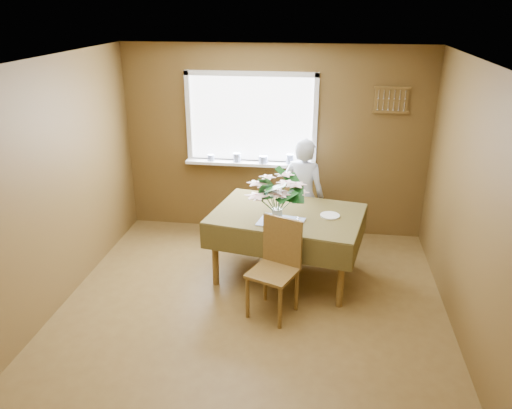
# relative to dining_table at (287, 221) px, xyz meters

# --- Properties ---
(floor) EXTENTS (4.50, 4.50, 0.00)m
(floor) POSITION_rel_dining_table_xyz_m (-0.29, -0.98, -0.70)
(floor) COLOR brown
(floor) RESTS_ON ground
(ceiling) EXTENTS (4.50, 4.50, 0.00)m
(ceiling) POSITION_rel_dining_table_xyz_m (-0.29, -0.98, 1.80)
(ceiling) COLOR white
(ceiling) RESTS_ON wall_back
(wall_back) EXTENTS (4.00, 0.00, 4.00)m
(wall_back) POSITION_rel_dining_table_xyz_m (-0.29, 1.27, 0.55)
(wall_back) COLOR brown
(wall_back) RESTS_ON floor
(wall_front) EXTENTS (4.00, 0.00, 4.00)m
(wall_front) POSITION_rel_dining_table_xyz_m (-0.29, -3.23, 0.55)
(wall_front) COLOR brown
(wall_front) RESTS_ON floor
(wall_left) EXTENTS (0.00, 4.50, 4.50)m
(wall_left) POSITION_rel_dining_table_xyz_m (-2.29, -0.98, 0.55)
(wall_left) COLOR brown
(wall_left) RESTS_ON floor
(wall_right) EXTENTS (0.00, 4.50, 4.50)m
(wall_right) POSITION_rel_dining_table_xyz_m (1.71, -0.98, 0.55)
(wall_right) COLOR brown
(wall_right) RESTS_ON floor
(window_assembly) EXTENTS (1.72, 0.20, 1.22)m
(window_assembly) POSITION_rel_dining_table_xyz_m (-0.59, 1.22, 0.66)
(window_assembly) COLOR white
(window_assembly) RESTS_ON wall_back
(spoon_rack) EXTENTS (0.44, 0.05, 0.33)m
(spoon_rack) POSITION_rel_dining_table_xyz_m (1.16, 1.24, 1.15)
(spoon_rack) COLOR brown
(spoon_rack) RESTS_ON wall_back
(dining_table) EXTENTS (1.81, 1.40, 0.80)m
(dining_table) POSITION_rel_dining_table_xyz_m (0.00, 0.00, 0.00)
(dining_table) COLOR brown
(dining_table) RESTS_ON floor
(chair_far) EXTENTS (0.49, 0.49, 0.96)m
(chair_far) POSITION_rel_dining_table_xyz_m (0.14, 0.85, -0.17)
(chair_far) COLOR brown
(chair_far) RESTS_ON floor
(chair_near) EXTENTS (0.56, 0.56, 1.00)m
(chair_near) POSITION_rel_dining_table_xyz_m (-0.04, -0.71, -0.16)
(chair_near) COLOR brown
(chair_near) RESTS_ON floor
(seated_woman) EXTENTS (0.61, 0.48, 1.46)m
(seated_woman) POSITION_rel_dining_table_xyz_m (0.14, 0.74, 0.03)
(seated_woman) COLOR white
(seated_woman) RESTS_ON floor
(flower_bouquet) EXTENTS (0.56, 0.56, 0.48)m
(flower_bouquet) POSITION_rel_dining_table_xyz_m (-0.09, -0.23, 0.41)
(flower_bouquet) COLOR white
(flower_bouquet) RESTS_ON dining_table
(side_plate) EXTENTS (0.24, 0.24, 0.01)m
(side_plate) POSITION_rel_dining_table_xyz_m (0.47, -0.03, 0.10)
(side_plate) COLOR white
(side_plate) RESTS_ON dining_table
(table_knife) EXTENTS (0.05, 0.20, 0.00)m
(table_knife) POSITION_rel_dining_table_xyz_m (0.13, -0.22, 0.11)
(table_knife) COLOR silver
(table_knife) RESTS_ON dining_table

